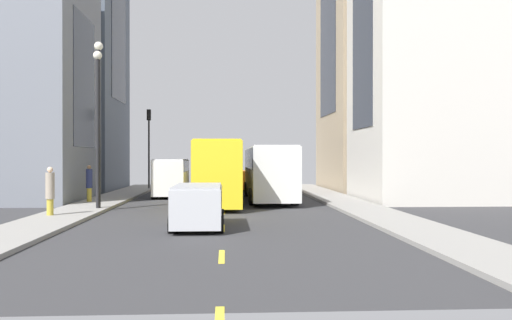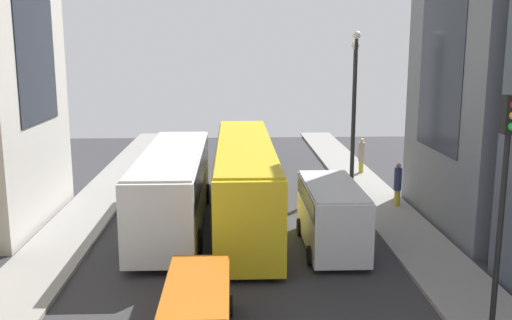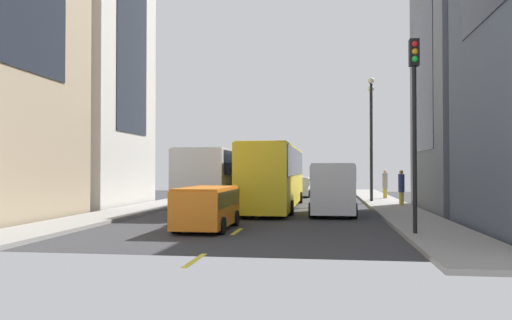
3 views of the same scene
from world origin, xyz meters
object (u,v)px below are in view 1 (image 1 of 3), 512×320
object	(u,v)px
streetcar_yellow	(219,167)
pedestrian_waiting_curb	(89,182)
car_silver_0	(198,203)
delivery_van_white	(171,175)
car_orange_1	(239,179)
pedestrian_walking_far	(50,190)
traffic_light_near_corner	(149,134)
city_bus_white	(269,168)

from	to	relation	value
streetcar_yellow	pedestrian_waiting_curb	bearing A→B (deg)	10.95
car_silver_0	delivery_van_white	bearing A→B (deg)	-81.08
car_orange_1	pedestrian_walking_far	distance (m)	21.72
pedestrian_walking_far	pedestrian_waiting_curb	bearing A→B (deg)	3.30
pedestrian_walking_far	traffic_light_near_corner	size ratio (longest dim) A/B	0.33
delivery_van_white	pedestrian_waiting_curb	distance (m)	6.91
pedestrian_waiting_curb	traffic_light_near_corner	world-z (taller)	traffic_light_near_corner
streetcar_yellow	car_silver_0	xyz separation A→B (m)	(0.65, 12.62, -1.15)
delivery_van_white	car_silver_0	distance (m)	16.91
streetcar_yellow	car_orange_1	distance (m)	11.14
pedestrian_walking_far	car_silver_0	bearing A→B (deg)	-117.00
city_bus_white	traffic_light_near_corner	bearing A→B (deg)	-51.68
car_silver_0	traffic_light_near_corner	world-z (taller)	traffic_light_near_corner
delivery_van_white	car_orange_1	world-z (taller)	delivery_van_white
traffic_light_near_corner	pedestrian_waiting_curb	bearing A→B (deg)	83.71
delivery_van_white	traffic_light_near_corner	size ratio (longest dim) A/B	0.83
car_silver_0	city_bus_white	bearing A→B (deg)	-105.62
city_bus_white	pedestrian_waiting_curb	size ratio (longest dim) A/B	5.58
delivery_van_white	pedestrian_waiting_curb	size ratio (longest dim) A/B	2.58
car_orange_1	pedestrian_walking_far	bearing A→B (deg)	66.02
pedestrian_waiting_curb	traffic_light_near_corner	size ratio (longest dim) A/B	0.32
pedestrian_waiting_curb	pedestrian_walking_far	distance (m)	7.43
streetcar_yellow	car_orange_1	xyz separation A→B (m)	(-1.52, -10.97, -1.17)
car_orange_1	car_silver_0	bearing A→B (deg)	84.75
streetcar_yellow	delivery_van_white	world-z (taller)	streetcar_yellow
delivery_van_white	car_orange_1	bearing A→B (deg)	-124.76
pedestrian_walking_far	traffic_light_near_corner	xyz separation A→B (m)	(-1.40, -21.18, 3.37)
pedestrian_walking_far	traffic_light_near_corner	bearing A→B (deg)	-1.38
car_silver_0	pedestrian_waiting_curb	bearing A→B (deg)	-58.78
streetcar_yellow	car_silver_0	distance (m)	12.69
streetcar_yellow	delivery_van_white	xyz separation A→B (m)	(3.26, -4.08, -0.61)
streetcar_yellow	delivery_van_white	distance (m)	5.26
streetcar_yellow	traffic_light_near_corner	bearing A→B (deg)	-64.37
streetcar_yellow	traffic_light_near_corner	distance (m)	13.89
car_silver_0	pedestrian_walking_far	size ratio (longest dim) A/B	1.92
delivery_van_white	pedestrian_waiting_curb	xyz separation A→B (m)	(4.16, 5.51, -0.25)
streetcar_yellow	traffic_light_near_corner	size ratio (longest dim) A/B	2.29
delivery_van_white	car_orange_1	distance (m)	8.41
city_bus_white	streetcar_yellow	distance (m)	3.25
car_orange_1	pedestrian_walking_far	size ratio (longest dim) A/B	2.05
car_silver_0	car_orange_1	world-z (taller)	car_silver_0
car_silver_0	traffic_light_near_corner	bearing A→B (deg)	-78.08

